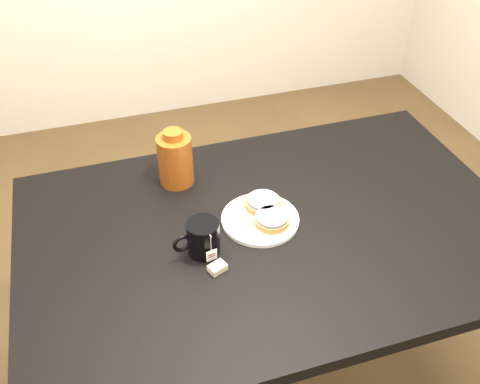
# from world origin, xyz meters

# --- Properties ---
(ground_plane) EXTENTS (4.00, 4.00, 0.00)m
(ground_plane) POSITION_xyz_m (0.00, 0.00, 0.00)
(ground_plane) COLOR brown
(table) EXTENTS (1.40, 0.90, 0.75)m
(table) POSITION_xyz_m (0.00, 0.00, 0.67)
(table) COLOR black
(table) RESTS_ON ground_plane
(plate) EXTENTS (0.22, 0.22, 0.02)m
(plate) POSITION_xyz_m (-0.02, 0.03, 0.76)
(plate) COLOR white
(plate) RESTS_ON table
(bagel_back) EXTENTS (0.12, 0.12, 0.03)m
(bagel_back) POSITION_xyz_m (-0.00, 0.08, 0.77)
(bagel_back) COLOR brown
(bagel_back) RESTS_ON plate
(bagel_front) EXTENTS (0.11, 0.11, 0.03)m
(bagel_front) POSITION_xyz_m (-0.00, 0.00, 0.77)
(bagel_front) COLOR brown
(bagel_front) RESTS_ON plate
(mug) EXTENTS (0.14, 0.10, 0.10)m
(mug) POSITION_xyz_m (-0.21, -0.04, 0.80)
(mug) COLOR black
(mug) RESTS_ON table
(teabag_pouch) EXTENTS (0.05, 0.05, 0.02)m
(teabag_pouch) POSITION_xyz_m (-0.19, -0.12, 0.76)
(teabag_pouch) COLOR #C6B793
(teabag_pouch) RESTS_ON table
(bagel_package) EXTENTS (0.11, 0.11, 0.18)m
(bagel_package) POSITION_xyz_m (-0.21, 0.28, 0.83)
(bagel_package) COLOR #61280C
(bagel_package) RESTS_ON table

